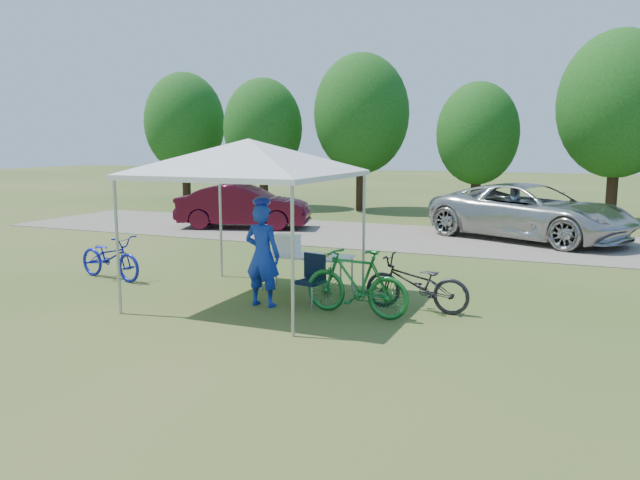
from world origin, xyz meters
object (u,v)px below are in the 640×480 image
object	(u,v)px
cooler	(286,244)
minivan	(531,212)
folding_table	(307,257)
cyclist	(262,255)
bike_dark	(416,284)
bike_blue	(110,257)
sedan	(244,206)
bike_green	(356,282)
folding_chair	(312,275)

from	to	relation	value
cooler	minivan	size ratio (longest dim) A/B	0.08
folding_table	cyclist	world-z (taller)	cyclist
folding_table	cyclist	xyz separation A→B (m)	(-0.25, -1.22, 0.22)
bike_dark	bike_blue	bearing A→B (deg)	-87.48
cyclist	sedan	distance (m)	9.49
bike_blue	sedan	bearing A→B (deg)	20.21
minivan	sedan	world-z (taller)	minivan
minivan	cooler	bearing A→B (deg)	179.70
bike_blue	bike_green	bearing A→B (deg)	-85.61
cyclist	folding_table	bearing A→B (deg)	-99.89
bike_dark	minivan	xyz separation A→B (m)	(1.08, 8.40, 0.34)
bike_blue	bike_dark	bearing A→B (deg)	-79.01
bike_green	minivan	size ratio (longest dim) A/B	0.32
folding_table	sedan	size ratio (longest dim) A/B	0.40
cyclist	bike_green	world-z (taller)	cyclist
cyclist	minivan	distance (m)	9.71
bike_green	bike_dark	distance (m)	1.01
folding_table	folding_chair	world-z (taller)	folding_chair
minivan	bike_blue	bearing A→B (deg)	164.00
bike_blue	minivan	bearing A→B (deg)	-29.81
sedan	cooler	bearing A→B (deg)	-161.38
bike_dark	minivan	distance (m)	8.48
cooler	bike_dark	xyz separation A→B (m)	(2.56, -0.55, -0.39)
bike_dark	minivan	bearing A→B (deg)	174.97
cyclist	sedan	xyz separation A→B (m)	(-4.97, 8.08, -0.15)
cyclist	sedan	world-z (taller)	cyclist
bike_green	bike_dark	xyz separation A→B (m)	(0.79, 0.62, -0.08)
cyclist	bike_dark	world-z (taller)	cyclist
bike_green	minivan	world-z (taller)	minivan
minivan	sedan	size ratio (longest dim) A/B	1.34
folding_table	bike_blue	world-z (taller)	bike_blue
cyclist	bike_blue	xyz separation A→B (m)	(-3.73, 0.64, -0.41)
bike_green	cyclist	bearing A→B (deg)	-81.24
sedan	bike_dark	bearing A→B (deg)	-151.57
cyclist	bike_green	distance (m)	1.64
folding_chair	minivan	bearing A→B (deg)	85.99
cooler	sedan	bearing A→B (deg)	125.03
bike_blue	bike_dark	size ratio (longest dim) A/B	0.99
cooler	sedan	size ratio (longest dim) A/B	0.11
bike_green	minivan	xyz separation A→B (m)	(1.87, 9.02, 0.26)
bike_dark	cyclist	bearing A→B (deg)	-72.20
folding_chair	bike_green	world-z (taller)	bike_green
folding_table	sedan	xyz separation A→B (m)	(-5.22, 6.87, 0.07)
folding_table	minivan	xyz separation A→B (m)	(3.23, 7.85, 0.16)
folding_table	cooler	world-z (taller)	cooler
cooler	cyclist	xyz separation A→B (m)	(0.16, -1.22, 0.01)
folding_chair	bike_blue	bearing A→B (deg)	-169.71
folding_table	sedan	world-z (taller)	sedan
cooler	bike_blue	bearing A→B (deg)	-170.87
bike_dark	sedan	size ratio (longest dim) A/B	0.41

